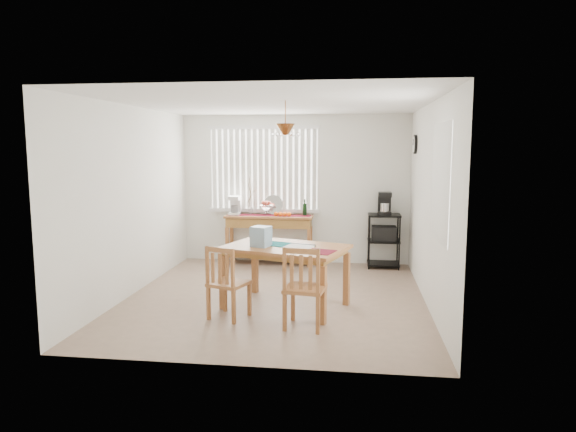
# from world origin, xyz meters

# --- Properties ---
(ground) EXTENTS (4.00, 4.50, 0.01)m
(ground) POSITION_xyz_m (0.00, 0.00, -0.01)
(ground) COLOR gray
(room_shell) EXTENTS (4.20, 4.70, 2.70)m
(room_shell) POSITION_xyz_m (0.00, 0.02, 1.69)
(room_shell) COLOR white
(room_shell) RESTS_ON ground
(sideboard) EXTENTS (1.52, 0.43, 0.86)m
(sideboard) POSITION_xyz_m (-0.41, 2.02, 0.64)
(sideboard) COLOR #A66838
(sideboard) RESTS_ON ground
(sideboard_items) EXTENTS (1.45, 0.36, 0.66)m
(sideboard_items) POSITION_xyz_m (-0.66, 2.03, 0.99)
(sideboard_items) COLOR maroon
(sideboard_items) RESTS_ON sideboard
(wire_cart) EXTENTS (0.54, 0.43, 0.92)m
(wire_cart) POSITION_xyz_m (1.55, 1.99, 0.55)
(wire_cart) COLOR black
(wire_cart) RESTS_ON ground
(cart_items) EXTENTS (0.22, 0.26, 0.38)m
(cart_items) POSITION_xyz_m (1.55, 2.00, 1.09)
(cart_items) COLOR black
(cart_items) RESTS_ON wire_cart
(dining_table) EXTENTS (1.71, 1.37, 0.79)m
(dining_table) POSITION_xyz_m (0.19, -0.40, 0.70)
(dining_table) COLOR #A66838
(dining_table) RESTS_ON ground
(table_items) EXTENTS (1.11, 0.86, 0.25)m
(table_items) POSITION_xyz_m (0.01, -0.47, 0.89)
(table_items) COLOR #146A71
(table_items) RESTS_ON dining_table
(chair_left) EXTENTS (0.52, 0.52, 0.89)m
(chair_left) POSITION_xyz_m (-0.44, -0.94, 0.44)
(chair_left) COLOR #A66838
(chair_left) RESTS_ON ground
(chair_right) EXTENTS (0.49, 0.49, 0.95)m
(chair_right) POSITION_xyz_m (0.50, -1.16, 0.47)
(chair_right) COLOR #A66838
(chair_right) RESTS_ON ground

